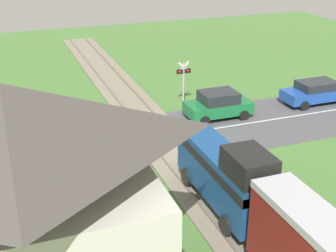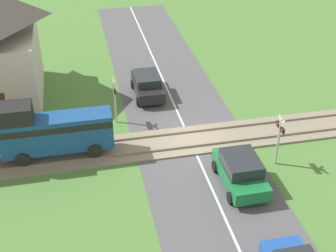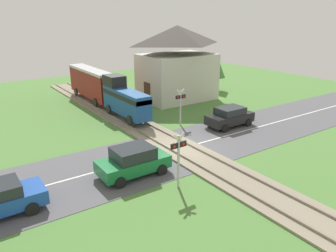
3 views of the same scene
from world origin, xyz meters
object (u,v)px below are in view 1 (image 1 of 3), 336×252
at_px(car_far_side, 50,153).
at_px(crossing_signal_east_approach, 124,144).
at_px(station_building, 20,220).
at_px(train, 286,232).
at_px(car_near_crossing, 218,104).
at_px(crossing_signal_west_approach, 184,78).
at_px(car_behind_queue, 316,92).

bearing_deg(car_far_side, crossing_signal_east_approach, 140.29).
distance_m(crossing_signal_east_approach, station_building, 8.37).
relative_size(train, car_near_crossing, 3.71).
xyz_separation_m(train, car_far_side, (5.83, -10.12, -1.07)).
distance_m(car_near_crossing, crossing_signal_east_approach, 8.88).
distance_m(car_near_crossing, crossing_signal_west_approach, 2.89).
distance_m(car_behind_queue, station_building, 22.23).
xyz_separation_m(train, station_building, (7.51, -0.91, 1.67)).
distance_m(car_near_crossing, car_far_side, 10.37).
bearing_deg(car_far_side, crossing_signal_west_approach, -148.87).
bearing_deg(car_near_crossing, crossing_signal_east_approach, 36.85).
relative_size(car_far_side, car_behind_queue, 0.87).
height_order(car_near_crossing, car_far_side, car_near_crossing).
height_order(car_far_side, station_building, station_building).
bearing_deg(crossing_signal_east_approach, car_near_crossing, -143.15).
height_order(train, car_behind_queue, train).
bearing_deg(station_building, car_behind_queue, -146.79).
bearing_deg(car_behind_queue, train, 49.90).
bearing_deg(car_near_crossing, crossing_signal_west_approach, -63.45).
relative_size(car_far_side, crossing_signal_west_approach, 1.31).
xyz_separation_m(train, crossing_signal_east_approach, (2.93, -7.71, -0.02)).
relative_size(car_near_crossing, car_far_side, 1.01).
bearing_deg(station_building, crossing_signal_west_approach, -125.76).
height_order(train, crossing_signal_east_approach, train).
bearing_deg(station_building, car_far_side, -100.33).
bearing_deg(train, car_near_crossing, -107.64).
bearing_deg(car_near_crossing, car_behind_queue, -180.00).
relative_size(crossing_signal_east_approach, station_building, 0.38).
xyz_separation_m(car_near_crossing, car_far_side, (9.97, 2.88, -0.03)).
distance_m(car_behind_queue, crossing_signal_east_approach, 14.89).
bearing_deg(station_building, train, 173.06).
height_order(car_behind_queue, crossing_signal_west_approach, crossing_signal_west_approach).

